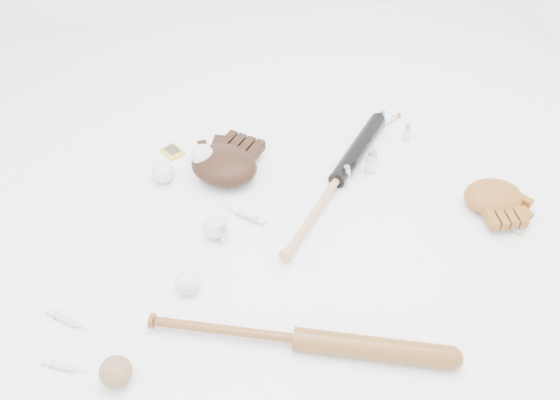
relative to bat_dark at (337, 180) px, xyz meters
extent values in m
plane|color=white|center=(-0.20, -0.14, -0.03)|extent=(3.00, 3.00, 0.00)
cube|color=gold|center=(-0.55, 0.31, -0.03)|extent=(0.10, 0.11, 0.00)
cube|color=white|center=(-0.45, 0.17, -0.01)|extent=(0.10, 0.10, 0.04)
sphere|color=silver|center=(-0.45, 0.17, 0.05)|extent=(0.08, 0.08, 0.08)
sphere|color=silver|center=(-0.56, -0.34, 0.01)|extent=(0.07, 0.07, 0.07)
sphere|color=silver|center=(-0.59, 0.16, 0.01)|extent=(0.08, 0.08, 0.08)
sphere|color=silver|center=(-0.45, -0.14, 0.01)|extent=(0.08, 0.08, 0.08)
sphere|color=olive|center=(-0.76, -0.59, 0.01)|extent=(0.08, 0.08, 0.08)
cylinder|color=silver|center=(0.34, 0.20, 0.00)|extent=(0.03, 0.03, 0.07)
cylinder|color=silver|center=(0.28, 0.31, 0.00)|extent=(0.03, 0.03, 0.06)
cylinder|color=silver|center=(0.04, 0.02, 0.00)|extent=(0.03, 0.03, 0.07)
cylinder|color=silver|center=(0.14, 0.05, 0.02)|extent=(0.04, 0.04, 0.10)
cylinder|color=silver|center=(-0.42, -0.18, 0.00)|extent=(0.03, 0.03, 0.07)
camera|label=1|loc=(-0.50, -1.34, 1.28)|focal=35.00mm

